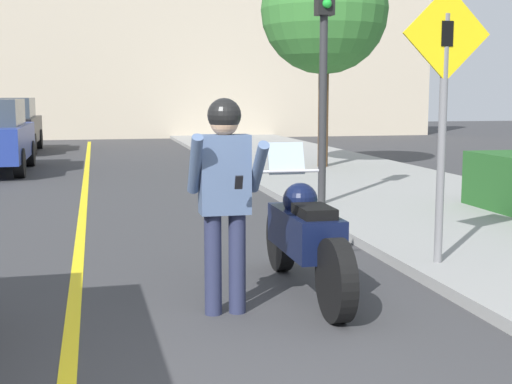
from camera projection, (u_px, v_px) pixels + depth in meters
The scene contains 8 objects.
road_center_line at pixel (81, 228), 9.59m from camera, with size 0.12×36.00×0.01m.
building_backdrop at pixel (102, 49), 28.56m from camera, with size 28.00×1.20×7.18m.
motorcycle at pixel (305, 236), 6.41m from camera, with size 0.62×2.39×1.32m.
person_biker at pixel (225, 183), 5.70m from camera, with size 0.59×0.48×1.76m.
crossing_sign at pixel (444, 99), 6.93m from camera, with size 0.91×0.08×2.70m.
traffic_light at pixel (324, 38), 10.64m from camera, with size 0.26×0.30×3.60m.
street_tree at pixel (325, 10), 16.17m from camera, with size 2.90×2.90×5.03m.
parked_car_black at pixel (7, 125), 21.99m from camera, with size 1.88×4.20×1.68m.
Camera 1 is at (-0.38, -3.73, 1.78)m, focal length 50.00 mm.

